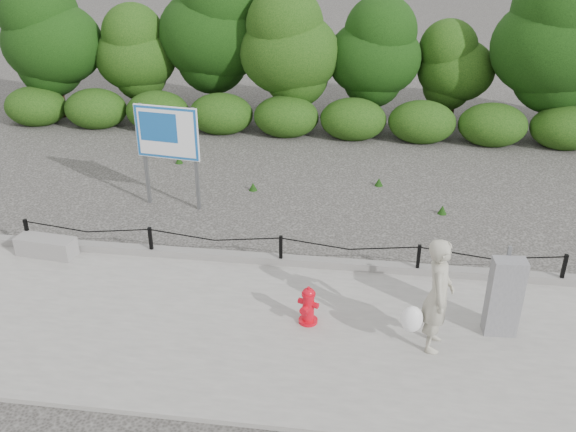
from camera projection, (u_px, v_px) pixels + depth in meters
The scene contains 10 objects.
ground at pixel (281, 268), 11.42m from camera, with size 90.00×90.00×0.00m, color #2D2B28.
sidewalk at pixel (262, 331), 9.63m from camera, with size 14.00×4.00×0.08m, color gray.
curb at pixel (281, 260), 11.40m from camera, with size 14.00×0.22×0.14m, color slate.
chain_barrier at pixel (281, 247), 11.22m from camera, with size 10.06×0.06×0.60m.
treeline at pixel (333, 42), 18.19m from camera, with size 20.41×3.86×4.78m.
fire_hydrant at pixel (308, 306), 9.63m from camera, with size 0.40×0.40×0.66m.
pedestrian at pixel (436, 297), 8.85m from camera, with size 0.77×0.71×1.81m.
concrete_block at pixel (46, 246), 11.64m from camera, with size 1.14×0.40×0.36m, color gray.
utility_cabinet at pixel (504, 297), 9.26m from camera, with size 0.51×0.36×1.43m.
advertising_sign at pixel (167, 137), 13.14m from camera, with size 1.45×0.30×2.34m.
Camera 1 is at (1.48, -9.71, 5.91)m, focal length 38.00 mm.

